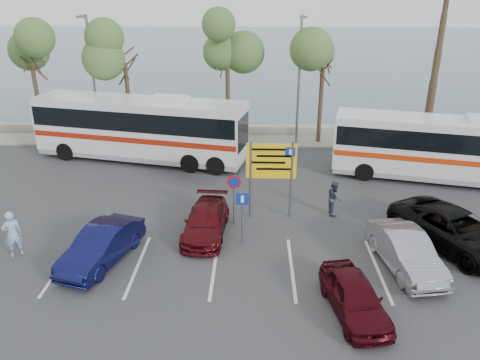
{
  "coord_description": "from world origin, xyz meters",
  "views": [
    {
      "loc": [
        0.23,
        -15.89,
        9.82
      ],
      "look_at": [
        -0.36,
        3.0,
        1.88
      ],
      "focal_mm": 35.0,
      "sensor_mm": 36.0,
      "label": 1
    }
  ],
  "objects_px": {
    "car_red": "(355,297)",
    "car_blue": "(102,246)",
    "street_lamp_left": "(92,74)",
    "coach_bus_right": "(446,151)",
    "pedestrian_far": "(334,198)",
    "suv_black": "(455,230)",
    "car_silver_b": "(406,251)",
    "pedestrian_near": "(13,234)",
    "street_lamp_right": "(299,75)",
    "coach_bus_left": "(140,131)",
    "car_maroon": "(206,221)",
    "direction_sign": "(271,167)"
  },
  "relations": [
    {
      "from": "street_lamp_right",
      "to": "car_red",
      "type": "distance_m",
      "value": 17.49
    },
    {
      "from": "car_red",
      "to": "pedestrian_near",
      "type": "distance_m",
      "value": 12.87
    },
    {
      "from": "car_red",
      "to": "pedestrian_far",
      "type": "height_order",
      "value": "pedestrian_far"
    },
    {
      "from": "coach_bus_right",
      "to": "pedestrian_near",
      "type": "height_order",
      "value": "coach_bus_right"
    },
    {
      "from": "suv_black",
      "to": "car_red",
      "type": "bearing_deg",
      "value": -167.44
    },
    {
      "from": "direction_sign",
      "to": "suv_black",
      "type": "height_order",
      "value": "direction_sign"
    },
    {
      "from": "pedestrian_near",
      "to": "coach_bus_left",
      "type": "bearing_deg",
      "value": -136.97
    },
    {
      "from": "car_maroon",
      "to": "suv_black",
      "type": "bearing_deg",
      "value": -0.68
    },
    {
      "from": "street_lamp_left",
      "to": "pedestrian_far",
      "type": "xyz_separation_m",
      "value": [
        13.93,
        -9.95,
        -3.8
      ]
    },
    {
      "from": "pedestrian_near",
      "to": "coach_bus_right",
      "type": "bearing_deg",
      "value": 168.9
    },
    {
      "from": "car_silver_b",
      "to": "pedestrian_far",
      "type": "bearing_deg",
      "value": 104.86
    },
    {
      "from": "car_maroon",
      "to": "pedestrian_near",
      "type": "bearing_deg",
      "value": -161.64
    },
    {
      "from": "suv_black",
      "to": "street_lamp_right",
      "type": "bearing_deg",
      "value": 83.35
    },
    {
      "from": "street_lamp_right",
      "to": "direction_sign",
      "type": "xyz_separation_m",
      "value": [
        -2.0,
        -10.32,
        -2.17
      ]
    },
    {
      "from": "street_lamp_right",
      "to": "direction_sign",
      "type": "relative_size",
      "value": 2.23
    },
    {
      "from": "coach_bus_left",
      "to": "suv_black",
      "type": "height_order",
      "value": "coach_bus_left"
    },
    {
      "from": "street_lamp_left",
      "to": "street_lamp_right",
      "type": "distance_m",
      "value": 13.0
    },
    {
      "from": "direction_sign",
      "to": "pedestrian_far",
      "type": "xyz_separation_m",
      "value": [
        2.93,
        0.38,
        -1.63
      ]
    },
    {
      "from": "pedestrian_near",
      "to": "pedestrian_far",
      "type": "height_order",
      "value": "pedestrian_near"
    },
    {
      "from": "car_red",
      "to": "street_lamp_left",
      "type": "bearing_deg",
      "value": 117.81
    },
    {
      "from": "direction_sign",
      "to": "pedestrian_near",
      "type": "bearing_deg",
      "value": -159.99
    },
    {
      "from": "car_maroon",
      "to": "pedestrian_near",
      "type": "relative_size",
      "value": 2.15
    },
    {
      "from": "street_lamp_right",
      "to": "coach_bus_right",
      "type": "distance_m",
      "value": 9.8
    },
    {
      "from": "car_maroon",
      "to": "car_red",
      "type": "distance_m",
      "value": 7.25
    },
    {
      "from": "street_lamp_right",
      "to": "car_blue",
      "type": "bearing_deg",
      "value": -120.76
    },
    {
      "from": "coach_bus_right",
      "to": "car_blue",
      "type": "relative_size",
      "value": 2.83
    },
    {
      "from": "car_blue",
      "to": "pedestrian_near",
      "type": "xyz_separation_m",
      "value": [
        -3.51,
        0.3,
        0.27
      ]
    },
    {
      "from": "suv_black",
      "to": "pedestrian_near",
      "type": "relative_size",
      "value": 2.86
    },
    {
      "from": "car_silver_b",
      "to": "car_blue",
      "type": "bearing_deg",
      "value": 170.32
    },
    {
      "from": "car_red",
      "to": "car_blue",
      "type": "bearing_deg",
      "value": 152.33
    },
    {
      "from": "pedestrian_far",
      "to": "car_maroon",
      "type": "bearing_deg",
      "value": 109.45
    },
    {
      "from": "coach_bus_left",
      "to": "pedestrian_far",
      "type": "height_order",
      "value": "coach_bus_left"
    },
    {
      "from": "pedestrian_far",
      "to": "coach_bus_right",
      "type": "bearing_deg",
      "value": -57.47
    },
    {
      "from": "car_blue",
      "to": "car_silver_b",
      "type": "distance_m",
      "value": 11.39
    },
    {
      "from": "street_lamp_right",
      "to": "car_silver_b",
      "type": "height_order",
      "value": "street_lamp_right"
    },
    {
      "from": "coach_bus_left",
      "to": "pedestrian_near",
      "type": "xyz_separation_m",
      "value": [
        -2.5,
        -10.95,
        -0.86
      ]
    },
    {
      "from": "street_lamp_left",
      "to": "coach_bus_right",
      "type": "height_order",
      "value": "street_lamp_left"
    },
    {
      "from": "coach_bus_left",
      "to": "car_blue",
      "type": "distance_m",
      "value": 11.35
    },
    {
      "from": "coach_bus_right",
      "to": "car_maroon",
      "type": "distance_m",
      "value": 13.7
    },
    {
      "from": "coach_bus_left",
      "to": "suv_black",
      "type": "distance_m",
      "value": 17.73
    },
    {
      "from": "car_blue",
      "to": "pedestrian_far",
      "type": "bearing_deg",
      "value": 41.16
    },
    {
      "from": "coach_bus_right",
      "to": "pedestrian_near",
      "type": "xyz_separation_m",
      "value": [
        -19.38,
        -8.23,
        -0.71
      ]
    },
    {
      "from": "pedestrian_far",
      "to": "pedestrian_near",
      "type": "bearing_deg",
      "value": 106.67
    },
    {
      "from": "street_lamp_left",
      "to": "suv_black",
      "type": "height_order",
      "value": "street_lamp_left"
    },
    {
      "from": "street_lamp_left",
      "to": "pedestrian_near",
      "type": "relative_size",
      "value": 4.19
    },
    {
      "from": "pedestrian_far",
      "to": "street_lamp_left",
      "type": "bearing_deg",
      "value": 53.87
    },
    {
      "from": "car_silver_b",
      "to": "car_maroon",
      "type": "bearing_deg",
      "value": 153.88
    },
    {
      "from": "car_maroon",
      "to": "car_red",
      "type": "xyz_separation_m",
      "value": [
        5.25,
        -5.0,
        0.03
      ]
    },
    {
      "from": "car_red",
      "to": "pedestrian_far",
      "type": "bearing_deg",
      "value": 75.91
    },
    {
      "from": "car_blue",
      "to": "pedestrian_far",
      "type": "relative_size",
      "value": 2.6
    }
  ]
}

